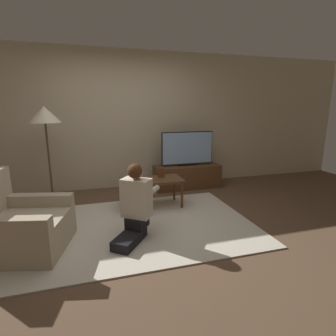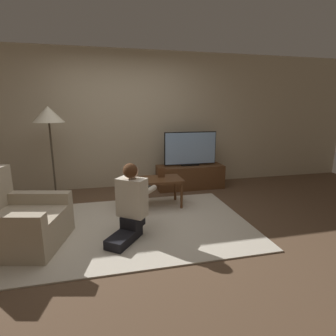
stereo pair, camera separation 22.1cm
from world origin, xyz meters
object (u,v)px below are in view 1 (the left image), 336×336
coffee_table (152,182)px  floor_lamp (45,119)px  tv (187,148)px  armchair (18,228)px  person_kneeling (136,203)px

coffee_table → floor_lamp: 1.93m
tv → floor_lamp: bearing=-175.5°
tv → coffee_table: (-0.90, -0.85, -0.37)m
floor_lamp → armchair: floor_lamp is taller
tv → coffee_table: bearing=-136.6°
tv → person_kneeling: size_ratio=1.14×
floor_lamp → person_kneeling: size_ratio=1.74×
armchair → person_kneeling: (1.28, -0.07, 0.17)m
coffee_table → armchair: size_ratio=0.90×
floor_lamp → person_kneeling: 2.16m
coffee_table → floor_lamp: (-1.53, 0.66, 0.97)m
person_kneeling → coffee_table: bearing=-77.2°
floor_lamp → person_kneeling: bearing=-54.5°
tv → person_kneeling: tv is taller
floor_lamp → armchair: (-0.15, -1.52, -1.10)m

